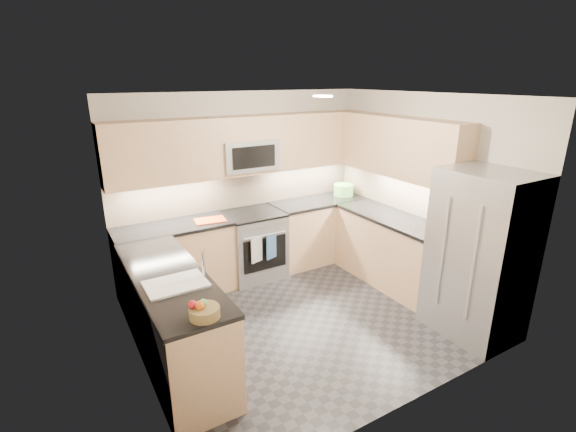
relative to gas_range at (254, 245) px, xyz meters
The scene contains 37 objects.
floor 1.35m from the gas_range, 90.00° to the right, with size 3.60×3.20×0.00m, color black.
ceiling 2.41m from the gas_range, 90.00° to the right, with size 3.60×3.20×0.02m, color beige.
wall_back 0.86m from the gas_range, 90.00° to the left, with size 3.60×0.02×2.50m, color #BDB3A5.
wall_front 2.98m from the gas_range, 90.00° to the right, with size 3.60×0.02×2.50m, color #BDB3A5.
wall_left 2.34m from the gas_range, 144.69° to the right, with size 0.02×3.20×2.50m, color #BDB3A5.
wall_right 2.34m from the gas_range, 35.31° to the right, with size 0.02×3.20×2.50m, color #BDB3A5.
base_cab_back_left 1.09m from the gas_range, behind, with size 1.42×0.60×0.90m, color #D5AB80.
base_cab_back_right 1.09m from the gas_range, ahead, with size 1.42×0.60×0.90m, color #D5AB80.
base_cab_right 1.88m from the gas_range, 36.87° to the right, with size 0.60×1.70×0.90m, color #D5AB80.
base_cab_peninsula 1.97m from the gas_range, 139.64° to the right, with size 0.60×2.00×0.90m, color #D5AB80.
countertop_back_left 1.19m from the gas_range, behind, with size 1.42×0.63×0.04m, color black.
countertop_back_right 1.19m from the gas_range, ahead, with size 1.42×0.63×0.04m, color black.
countertop_right 1.93m from the gas_range, 36.87° to the right, with size 0.63×1.70×0.04m, color black.
countertop_peninsula 2.02m from the gas_range, 139.64° to the right, with size 0.63×2.00×0.04m, color black.
upper_cab_back 1.38m from the gas_range, 90.00° to the left, with size 3.60×0.35×0.75m, color #D5AB80.
upper_cab_right 2.35m from the gas_range, 31.61° to the right, with size 0.35×1.95×0.75m, color #D5AB80.
backsplash_back 0.81m from the gas_range, 90.00° to the left, with size 3.60×0.01×0.51m, color tan.
backsplash_right 2.11m from the gas_range, 24.68° to the right, with size 0.01×2.30×0.51m, color tan.
gas_range is the anchor object (origin of this frame).
range_cooktop 0.46m from the gas_range, ahead, with size 0.76×0.65×0.03m, color black.
oven_door_glass 0.33m from the gas_range, 90.00° to the right, with size 0.62×0.02×0.45m, color black.
oven_handle 0.44m from the gas_range, 90.00° to the right, with size 0.02×0.02×0.60m, color #B2B5BA.
microwave 1.25m from the gas_range, 90.00° to the left, with size 0.76×0.40×0.40m, color #9B9EA3.
microwave_door 1.25m from the gas_range, 90.00° to the right, with size 0.60×0.01×0.28m, color black.
refrigerator 2.86m from the gas_range, 59.12° to the right, with size 0.70×0.90×1.80m, color #96999D.
fridge_handle_left 2.86m from the gas_range, 67.48° to the right, with size 0.02×0.02×1.20m, color #B2B5BA.
fridge_handle_right 2.54m from the gas_range, 64.31° to the right, with size 0.02×0.02×1.20m, color #B2B5BA.
sink_basin 2.18m from the gas_range, 134.53° to the right, with size 0.52×0.38×0.16m, color white.
faucet 2.06m from the gas_range, 129.12° to the right, with size 0.03×0.03×0.28m, color silver.
utensil_bowl 1.67m from the gas_range, ahead, with size 0.30×0.30×0.17m, color #63BA4F.
cutting_board 0.80m from the gas_range, behind, with size 0.38×0.26×0.01m, color #E24815.
fruit_basket 2.65m from the gas_range, 124.24° to the right, with size 0.23×0.23×0.09m, color olive.
fruit_apple 2.68m from the gas_range, 126.09° to the right, with size 0.06×0.06×0.06m, color #B61424.
fruit_pear 2.65m from the gas_range, 124.45° to the right, with size 0.06×0.06×0.06m, color #6DC153.
dish_towel_check 0.41m from the gas_range, 110.96° to the right, with size 0.18×0.01×0.34m, color silver.
dish_towel_blue 0.39m from the gas_range, 78.69° to the right, with size 0.18×0.01×0.34m, color #305686.
fruit_orange 2.68m from the gas_range, 124.77° to the right, with size 0.07×0.07×0.07m, color orange.
Camera 1 is at (-2.32, -3.57, 2.68)m, focal length 26.00 mm.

